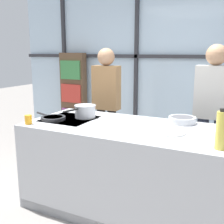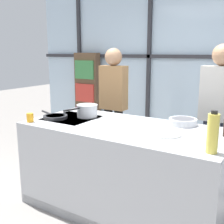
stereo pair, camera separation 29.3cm
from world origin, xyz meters
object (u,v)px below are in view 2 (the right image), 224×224
Objects in this scene: saucepan at (87,110)px; white_plate at (166,134)px; frying_pan at (55,117)px; mixing_bowl at (183,121)px; spectator_far_left at (113,99)px; oil_bottle at (213,133)px; juice_glass_near at (30,118)px; spectator_center_left at (219,110)px.

saucepan is 1.03m from white_plate.
mixing_bowl is (1.28, 0.48, 0.02)m from frying_pan.
spectator_far_left reaches higher than saucepan.
oil_bottle reaches higher than juice_glass_near.
white_plate is 2.98× the size of juice_glass_near.
frying_pan is 1.46× the size of oil_bottle.
mixing_bowl is 0.89× the size of oil_bottle.
mixing_bowl is (1.18, -0.57, -0.04)m from spectator_far_left.
spectator_far_left reaches higher than white_plate.
saucepan is (-1.25, -0.81, -0.00)m from spectator_center_left.
frying_pan reaches higher than white_plate.
juice_glass_near is at bearing -177.98° from oil_bottle.
mixing_bowl is 3.03× the size of juice_glass_near.
frying_pan is (-1.50, -1.05, -0.06)m from spectator_center_left.
saucepan reaches higher than mixing_bowl.
saucepan reaches higher than white_plate.
oil_bottle is (1.46, -0.44, 0.07)m from saucepan.
frying_pan is (-0.10, -1.05, -0.06)m from spectator_far_left.
frying_pan is 1.27m from white_plate.
spectator_far_left reaches higher than oil_bottle.
spectator_center_left is 2.07m from juice_glass_near.
white_plate is at bearing -91.88° from mixing_bowl.
spectator_far_left is 5.99× the size of mixing_bowl.
white_plate is (-0.24, -0.99, -0.07)m from spectator_center_left.
juice_glass_near is at bearing 39.02° from spectator_center_left.
oil_bottle is at bearing -56.96° from mixing_bowl.
spectator_far_left is 5.32× the size of oil_bottle.
spectator_far_left reaches higher than mixing_bowl.
frying_pan is 0.28m from juice_glass_near.
spectator_far_left is 0.82m from saucepan.
spectator_center_left is at bearing 39.02° from juice_glass_near.
mixing_bowl is at bearing 88.12° from white_plate.
saucepan is at bearing 163.36° from oil_bottle.
oil_bottle is at bearing 99.65° from spectator_center_left.
mixing_bowl is at bearing 123.04° from oil_bottle.
mixing_bowl is at bearing 20.41° from frying_pan.
spectator_far_left is 6.09× the size of white_plate.
saucepan is 1.38× the size of oil_bottle.
spectator_center_left is 3.95× the size of saucepan.
saucepan is at bearing 32.87° from spectator_center_left.
mixing_bowl is (1.02, 0.23, -0.04)m from saucepan.
mixing_bowl reaches higher than frying_pan.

